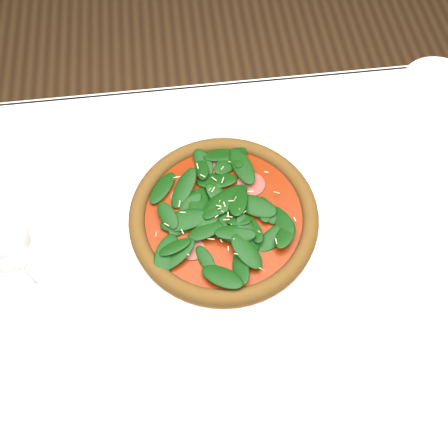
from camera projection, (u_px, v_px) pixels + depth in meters
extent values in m
plane|color=brown|center=(232.00, 371.00, 1.45)|extent=(6.00, 6.00, 0.00)
cube|color=white|center=(238.00, 279.00, 0.80)|extent=(1.20, 0.80, 0.04)
cylinder|color=#513420|center=(5.00, 233.00, 1.26)|extent=(0.06, 0.06, 0.71)
cylinder|color=#513420|center=(418.00, 189.00, 1.32)|extent=(0.06, 0.06, 0.71)
cube|color=white|center=(212.00, 121.00, 1.07)|extent=(1.20, 0.01, 0.22)
cylinder|color=white|center=(224.00, 221.00, 0.82)|extent=(0.36, 0.36, 0.01)
torus|color=white|center=(224.00, 220.00, 0.82)|extent=(0.36, 0.36, 0.01)
cylinder|color=#905F22|center=(224.00, 218.00, 0.81)|extent=(0.38, 0.38, 0.01)
torus|color=#966322|center=(224.00, 216.00, 0.81)|extent=(0.38, 0.38, 0.03)
cylinder|color=#972405|center=(224.00, 216.00, 0.81)|extent=(0.32, 0.32, 0.00)
cylinder|color=brown|center=(224.00, 214.00, 0.80)|extent=(0.28, 0.28, 0.00)
ellipsoid|color=#0A3B0B|center=(224.00, 211.00, 0.79)|extent=(0.30, 0.30, 0.02)
cylinder|color=beige|center=(224.00, 209.00, 0.79)|extent=(0.28, 0.28, 0.00)
cylinder|color=silver|center=(38.00, 281.00, 0.78)|extent=(0.07, 0.07, 0.00)
cylinder|color=silver|center=(27.00, 269.00, 0.73)|extent=(0.01, 0.01, 0.10)
ellipsoid|color=silver|center=(3.00, 242.00, 0.65)|extent=(0.08, 0.08, 0.11)
cylinder|color=white|center=(440.00, 85.00, 0.96)|extent=(0.14, 0.14, 0.01)
torus|color=white|center=(441.00, 84.00, 0.96)|extent=(0.14, 0.14, 0.01)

